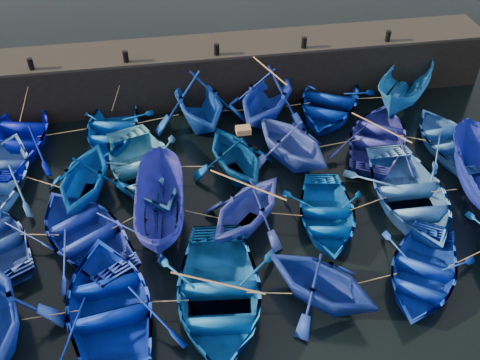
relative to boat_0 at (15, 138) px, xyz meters
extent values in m
plane|color=black|center=(8.94, -7.52, -0.60)|extent=(120.00, 120.00, 0.00)
cube|color=black|center=(8.94, 2.98, 0.65)|extent=(26.00, 2.50, 2.50)
cube|color=black|center=(8.94, 2.98, 1.96)|extent=(26.00, 2.50, 0.12)
cylinder|color=black|center=(0.94, 2.08, 2.27)|extent=(0.24, 0.24, 0.50)
cylinder|color=black|center=(4.94, 2.08, 2.27)|extent=(0.24, 0.24, 0.50)
cylinder|color=black|center=(8.94, 2.08, 2.27)|extent=(0.24, 0.24, 0.50)
cylinder|color=black|center=(12.94, 2.08, 2.27)|extent=(0.24, 0.24, 0.50)
cylinder|color=black|center=(16.94, 2.08, 2.27)|extent=(0.24, 0.24, 0.50)
imported|color=#0009A6|center=(0.00, 0.00, 0.00)|extent=(5.26, 6.54, 1.21)
imported|color=blue|center=(4.00, 0.26, -0.11)|extent=(4.11, 5.21, 0.98)
imported|color=#0C39A3|center=(7.87, 0.67, 0.66)|extent=(4.90, 5.44, 2.53)
imported|color=#1532C3|center=(10.98, 0.56, 0.65)|extent=(6.05, 6.25, 2.52)
imported|color=#001F88|center=(13.94, 0.66, -0.03)|extent=(6.07, 6.76, 1.15)
imported|color=#185DAB|center=(17.54, 0.54, 0.40)|extent=(4.76, 5.23, 2.00)
imported|color=#003E9A|center=(3.14, -3.52, 0.44)|extent=(4.27, 4.66, 2.08)
imported|color=#3584C9|center=(5.34, -2.89, -0.03)|extent=(5.38, 6.45, 1.15)
imported|color=navy|center=(8.96, -3.17, 0.43)|extent=(4.33, 4.71, 2.07)
imported|color=#2B43AB|center=(11.33, -2.67, 0.49)|extent=(5.08, 5.33, 2.18)
imported|color=navy|center=(15.25, -2.40, -0.08)|extent=(5.63, 6.18, 1.05)
imported|color=#1F539F|center=(18.21, -3.02, -0.13)|extent=(3.70, 4.88, 0.95)
imported|color=#122799|center=(3.21, -5.98, -0.07)|extent=(5.75, 6.25, 1.06)
imported|color=navy|center=(5.83, -5.49, 0.32)|extent=(2.18, 4.91, 1.85)
imported|color=blue|center=(8.91, -6.12, 0.41)|extent=(5.07, 5.07, 2.03)
imported|color=#01439C|center=(11.79, -6.43, -0.15)|extent=(3.83, 4.83, 0.90)
imported|color=blue|center=(15.10, -5.99, -0.02)|extent=(4.16, 5.73, 1.17)
imported|color=#001BA2|center=(4.12, -9.26, -0.03)|extent=(4.72, 6.05, 1.15)
imported|color=#084C92|center=(7.41, -9.42, -0.01)|extent=(4.66, 6.11, 1.19)
imported|color=navy|center=(10.61, -9.70, 0.39)|extent=(4.97, 4.95, 1.98)
imported|color=#0A2CB1|center=(14.12, -9.48, -0.14)|extent=(5.14, 5.51, 0.93)
cube|color=olive|center=(9.26, -3.17, 1.59)|extent=(0.57, 0.41, 0.24)
cylinder|color=tan|center=(2.00, 0.13, -0.05)|extent=(2.20, 0.30, 0.04)
cylinder|color=tan|center=(5.93, 0.47, -0.05)|extent=(2.08, 0.45, 0.04)
cylinder|color=tan|center=(9.42, 0.61, -0.05)|extent=(1.31, 0.15, 0.04)
cylinder|color=tan|center=(12.46, 0.61, -0.05)|extent=(1.17, 0.14, 0.04)
cylinder|color=tan|center=(15.74, 0.60, -0.05)|extent=(1.80, 0.15, 0.04)
cylinder|color=tan|center=(1.37, -2.99, -0.05)|extent=(1.75, 1.09, 0.04)
cylinder|color=tan|center=(4.24, -3.20, -0.05)|extent=(0.43, 0.65, 0.04)
cylinder|color=tan|center=(7.15, -3.03, -0.05)|extent=(1.83, 0.31, 0.04)
cylinder|color=tan|center=(10.15, -2.92, -0.05)|extent=(0.60, 0.52, 0.04)
cylinder|color=tan|center=(13.29, -2.54, -0.05)|extent=(2.12, 0.30, 0.04)
cylinder|color=tan|center=(16.73, -2.71, -0.05)|extent=(1.17, 0.64, 0.04)
cylinder|color=tan|center=(1.65, -5.85, -0.05)|extent=(1.32, 0.29, 0.04)
cylinder|color=tan|center=(4.52, -5.73, -0.05)|extent=(0.84, 0.52, 0.04)
cylinder|color=tan|center=(7.37, -5.80, -0.05)|extent=(1.29, 0.66, 0.04)
cylinder|color=tan|center=(10.35, -6.28, -0.05)|extent=(1.09, 0.35, 0.04)
cylinder|color=tan|center=(13.45, -6.21, -0.05)|extent=(1.53, 0.48, 0.04)
cylinder|color=tan|center=(16.51, -6.00, -0.05)|extent=(1.01, 0.05, 0.04)
cylinder|color=tan|center=(2.37, -9.28, -0.05)|extent=(1.71, 0.09, 0.04)
cylinder|color=tan|center=(5.76, -9.34, -0.05)|extent=(1.49, 0.20, 0.04)
cylinder|color=tan|center=(9.01, -9.56, -0.05)|extent=(1.41, 0.31, 0.04)
cylinder|color=tan|center=(12.37, -9.59, -0.05)|extent=(1.71, 0.25, 0.04)
cylinder|color=tan|center=(15.79, -9.23, -0.05)|extent=(1.57, 0.54, 0.04)
cylinder|color=tan|center=(0.47, 1.59, 0.98)|extent=(0.99, 0.83, 2.09)
cylinder|color=tan|center=(4.47, 1.72, 0.98)|extent=(0.99, 0.57, 2.09)
cylinder|color=tan|center=(8.41, 1.93, 0.98)|extent=(1.11, 0.15, 2.09)
cylinder|color=tan|center=(11.96, 1.87, 0.98)|extent=(2.00, 0.26, 2.09)
cylinder|color=tan|center=(13.44, 1.92, 0.98)|extent=(1.04, 0.16, 2.09)
cylinder|color=tan|center=(17.24, 1.86, 0.98)|extent=(0.64, 0.28, 2.08)
cylinder|color=#99724C|center=(10.98, 0.56, 1.94)|extent=(1.08, 2.84, 0.06)
cylinder|color=#99724C|center=(15.25, -2.40, 0.47)|extent=(1.77, 2.49, 0.06)
cylinder|color=#99724C|center=(8.91, -6.12, 1.45)|extent=(2.34, 1.97, 0.06)
cylinder|color=#99724C|center=(7.41, -9.42, 0.61)|extent=(2.74, 1.32, 0.06)
camera|label=1|loc=(6.46, -19.43, 13.63)|focal=40.00mm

